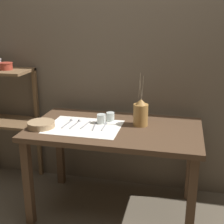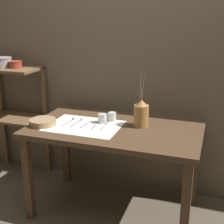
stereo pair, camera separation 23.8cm
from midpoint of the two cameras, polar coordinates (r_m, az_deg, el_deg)
ground_plane at (r=2.76m, az=-2.13°, el=-17.38°), size 12.00×12.00×0.00m
stone_wall_back at (r=2.77m, az=0.27°, el=9.62°), size 7.00×0.06×2.40m
wooden_table at (r=2.45m, az=-2.30°, el=-4.86°), size 1.33×0.76×0.74m
wooden_shelf_unit at (r=3.14m, az=-21.07°, el=1.50°), size 0.56×0.34×1.10m
linen_cloth at (r=2.44m, az=-7.94°, el=-2.74°), size 0.56×0.42×0.00m
pitcher_with_flowers at (r=2.42m, az=2.47°, el=-0.27°), size 0.12×0.12×0.42m
wooden_bowl at (r=2.48m, az=-15.54°, el=-2.29°), size 0.21×0.21×0.05m
glass_tumbler_near at (r=2.48m, az=-4.71°, el=-1.29°), size 0.07×0.07×0.07m
glass_tumbler_far at (r=2.54m, az=-3.01°, el=-0.91°), size 0.07×0.07×0.07m
spoon_inner at (r=2.55m, az=-10.42°, el=-1.80°), size 0.03×0.20×0.02m
spoon_outer at (r=2.53m, az=-9.00°, el=-1.93°), size 0.03×0.20×0.02m
knife_center at (r=2.47m, az=-7.61°, el=-2.40°), size 0.03×0.18×0.00m
fork_inner at (r=2.43m, az=-6.07°, el=-2.66°), size 0.04×0.18×0.00m
fork_outer at (r=2.42m, az=-4.26°, el=-2.71°), size 0.02×0.18×0.00m
metal_pot_small at (r=3.00m, az=-21.04°, el=7.88°), size 0.12×0.12×0.06m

